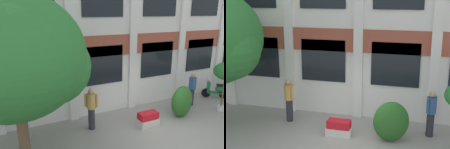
{
  "view_description": "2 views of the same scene",
  "coord_description": "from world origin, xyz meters",
  "views": [
    {
      "loc": [
        -5.14,
        -5.79,
        4.5
      ],
      "look_at": [
        -1.43,
        1.91,
        2.04
      ],
      "focal_mm": 35.0,
      "sensor_mm": 36.0,
      "label": 1
    },
    {
      "loc": [
        2.32,
        -8.95,
        4.94
      ],
      "look_at": [
        -0.49,
        1.51,
        2.05
      ],
      "focal_mm": 50.0,
      "sensor_mm": 36.0,
      "label": 2
    }
  ],
  "objects": [
    {
      "name": "ground_plane",
      "position": [
        0.0,
        0.0,
        0.0
      ],
      "size": [
        80.0,
        80.0,
        0.0
      ],
      "primitive_type": "plane",
      "color": "gray"
    },
    {
      "name": "apartment_facade",
      "position": [
        -0.0,
        2.98,
        4.16
      ],
      "size": [
        17.58,
        0.64,
        8.36
      ],
      "color": "silver",
      "rests_on": "ground"
    },
    {
      "name": "broadleaf_tree",
      "position": [
        -5.02,
        0.5,
        3.26
      ],
      "size": [
        4.11,
        3.92,
        5.1
      ],
      "color": "brown",
      "rests_on": "ground"
    },
    {
      "name": "potted_plant_square_trough",
      "position": [
        -0.29,
        0.87,
        0.26
      ],
      "size": [
        0.93,
        0.53,
        0.56
      ],
      "color": "beige",
      "rests_on": "ground"
    },
    {
      "name": "scooter_near_curb",
      "position": [
        4.77,
        1.75,
        0.44
      ],
      "size": [
        1.16,
        0.89,
        0.98
      ],
      "rotation": [
        0.0,
        0.0,
        2.51
      ],
      "color": "black",
      "rests_on": "ground"
    },
    {
      "name": "resident_by_doorway",
      "position": [
        -2.48,
        1.59,
        0.92
      ],
      "size": [
        0.47,
        0.34,
        1.71
      ],
      "rotation": [
        0.0,
        0.0,
        -2.1
      ],
      "color": "#282833",
      "rests_on": "ground"
    },
    {
      "name": "resident_watching_tracks",
      "position": [
        2.82,
        1.63,
        0.89
      ],
      "size": [
        0.35,
        0.44,
        1.66
      ],
      "rotation": [
        0.0,
        0.0,
        -0.64
      ],
      "color": "#282833",
      "rests_on": "ground"
    },
    {
      "name": "topiary_hedge",
      "position": [
        1.52,
        0.91,
        0.7
      ],
      "size": [
        1.35,
        0.99,
        1.39
      ],
      "primitive_type": "ellipsoid",
      "rotation": [
        0.0,
        0.0,
        0.26
      ],
      "color": "#286023",
      "rests_on": "ground"
    }
  ]
}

